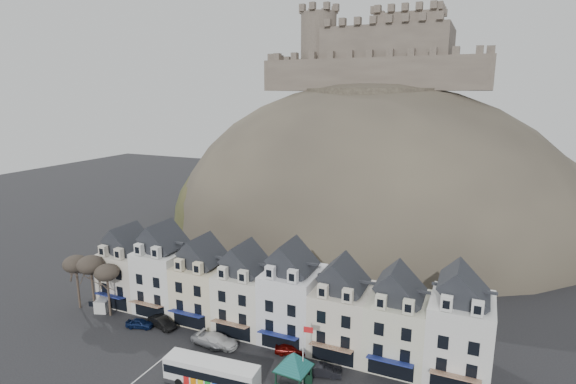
% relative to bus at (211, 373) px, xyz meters
% --- Properties ---
extents(townhouse_terrace, '(54.40, 9.35, 11.80)m').
position_rel_bus_xyz_m(townhouse_terrace, '(0.76, 13.21, 3.62)').
color(townhouse_terrace, beige).
rests_on(townhouse_terrace, ground).
extents(castle_hill, '(100.00, 76.00, 68.00)m').
position_rel_bus_xyz_m(castle_hill, '(1.87, 66.20, -1.57)').
color(castle_hill, '#36302A').
rests_on(castle_hill, ground).
extents(castle, '(50.20, 22.20, 22.00)m').
position_rel_bus_xyz_m(castle, '(1.12, 73.18, 38.51)').
color(castle, brown).
rests_on(castle, ground).
extents(tree_left_far, '(3.61, 3.61, 8.24)m').
position_rel_bus_xyz_m(tree_left_far, '(-28.39, 7.74, 5.22)').
color(tree_left_far, '#362922').
rests_on(tree_left_far, ground).
extents(tree_left_mid, '(3.78, 3.78, 8.64)m').
position_rel_bus_xyz_m(tree_left_mid, '(-25.39, 7.74, 5.56)').
color(tree_left_mid, '#362922').
rests_on(tree_left_mid, ground).
extents(tree_left_near, '(3.43, 3.43, 7.84)m').
position_rel_bus_xyz_m(tree_left_near, '(-22.39, 7.74, 4.87)').
color(tree_left_near, '#362922').
rests_on(tree_left_near, ground).
extents(bus, '(10.92, 3.28, 3.04)m').
position_rel_bus_xyz_m(bus, '(0.00, 0.00, 0.00)').
color(bus, '#262628').
rests_on(bus, ground).
extents(bus_shelter, '(6.92, 6.92, 4.40)m').
position_rel_bus_xyz_m(bus_shelter, '(8.37, 3.23, 1.74)').
color(bus_shelter, black).
rests_on(bus_shelter, ground).
extents(flagpole, '(1.11, 0.22, 7.73)m').
position_rel_bus_xyz_m(flagpole, '(9.37, 3.59, 2.73)').
color(flagpole, silver).
rests_on(flagpole, ground).
extents(white_van, '(2.98, 4.43, 1.86)m').
position_rel_bus_xyz_m(white_van, '(-24.65, 9.24, -0.75)').
color(white_van, silver).
rests_on(white_van, ground).
extents(car_navy, '(4.01, 2.48, 1.27)m').
position_rel_bus_xyz_m(car_navy, '(-16.06, 6.74, -1.04)').
color(car_navy, '#0B173B').
rests_on(car_navy, ground).
extents(car_black, '(4.79, 2.66, 1.50)m').
position_rel_bus_xyz_m(car_black, '(-13.27, 8.01, -0.93)').
color(car_black, black).
rests_on(car_black, ground).
extents(car_silver, '(4.99, 2.84, 1.34)m').
position_rel_bus_xyz_m(car_silver, '(-4.99, 7.00, -1.01)').
color(car_silver, '#93959A').
rests_on(car_silver, ground).
extents(car_white, '(5.40, 2.28, 1.56)m').
position_rel_bus_xyz_m(car_white, '(-3.79, 7.16, -0.90)').
color(car_white, white).
rests_on(car_white, ground).
extents(car_maroon, '(4.18, 2.68, 1.33)m').
position_rel_bus_xyz_m(car_maroon, '(5.41, 9.24, -1.02)').
color(car_maroon, '#590705').
rests_on(car_maroon, ground).
extents(car_charcoal, '(4.32, 2.42, 1.35)m').
position_rel_bus_xyz_m(car_charcoal, '(10.61, 6.74, -1.01)').
color(car_charcoal, black).
rests_on(car_charcoal, ground).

